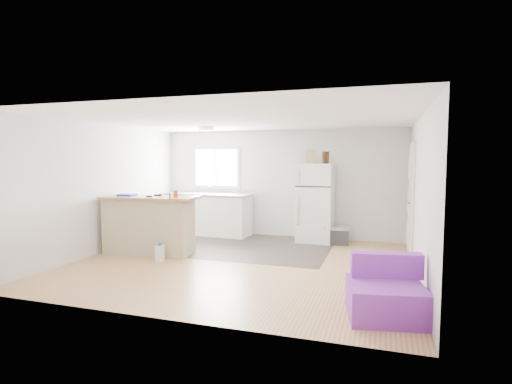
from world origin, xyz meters
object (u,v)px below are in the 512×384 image
blue_tray (127,195)px  bottle_left (324,157)px  cleaner_jug (160,253)px  red_cup (176,194)px  kitchen_cabinets (206,214)px  purple_seat (386,295)px  mop (166,244)px  peninsula (149,225)px  cooler (336,235)px  refrigerator (315,203)px  cardboard_box (310,156)px  bottle_right (327,157)px

blue_tray → bottle_left: (3.32, 2.07, 0.69)m
cleaner_jug → red_cup: red_cup is taller
kitchen_cabinets → cleaner_jug: 2.54m
purple_seat → mop: mop is taller
peninsula → cooler: 3.74m
cleaner_jug → blue_tray: blue_tray is taller
refrigerator → bottle_left: bottle_left is taller
cooler → blue_tray: size_ratio=1.78×
cleaner_jug → bottle_left: size_ratio=1.29×
red_cup → bottle_left: size_ratio=0.48×
bottle_left → cleaner_jug: bearing=-135.2°
blue_tray → red_cup: bearing=3.1°
peninsula → cooler: size_ratio=3.36×
peninsula → cardboard_box: bearing=32.6°
cooler → red_cup: bearing=-153.0°
blue_tray → bottle_left: 3.97m
kitchen_cabinets → cardboard_box: bearing=1.0°
bottle_right → cardboard_box: bearing=-174.7°
peninsula → cardboard_box: size_ratio=5.99×
cleaner_jug → blue_tray: size_ratio=1.07×
cleaner_jug → red_cup: 1.08m
kitchen_cabinets → bottle_left: bearing=1.4°
kitchen_cabinets → bottle_left: 3.02m
mop → red_cup: size_ratio=9.86×
purple_seat → mop: (-3.72, 1.60, -0.01)m
kitchen_cabinets → blue_tray: (-0.60, -2.14, 0.60)m
blue_tray → cooler: bearing=28.5°
kitchen_cabinets → bottle_left: bottle_left is taller
kitchen_cabinets → bottle_right: bearing=1.9°
mop → peninsula: bearing=147.7°
cardboard_box → cleaner_jug: bearing=-131.8°
cleaner_jug → cooler: bearing=26.2°
red_cup → kitchen_cabinets: bearing=100.5°
cooler → mop: size_ratio=0.45×
cardboard_box → bottle_left: 0.28m
refrigerator → bottle_left: 0.97m
mop → red_cup: bearing=29.4°
cardboard_box → bottle_right: size_ratio=1.20×
purple_seat → cleaner_jug: size_ratio=2.89×
peninsula → bottle_right: size_ratio=7.18×
refrigerator → cleaner_jug: (-2.26, -2.47, -0.69)m
cardboard_box → bottle_right: bearing=5.3°
red_cup → cleaner_jug: bearing=-103.3°
purple_seat → red_cup: red_cup is taller
purple_seat → mop: size_ratio=0.79×
kitchen_cabinets → cardboard_box: size_ratio=7.24×
purple_seat → blue_tray: blue_tray is taller
mop → red_cup: red_cup is taller
cooler → cardboard_box: (-0.58, 0.09, 1.62)m
refrigerator → bottle_right: 0.98m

